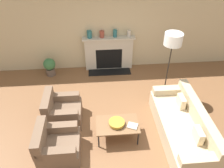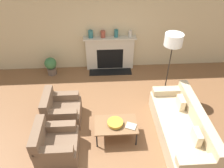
# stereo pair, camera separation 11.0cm
# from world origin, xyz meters

# --- Properties ---
(ground_plane) EXTENTS (18.00, 18.00, 0.00)m
(ground_plane) POSITION_xyz_m (0.00, 0.00, 0.00)
(ground_plane) COLOR brown
(wall_back) EXTENTS (18.00, 0.06, 2.90)m
(wall_back) POSITION_xyz_m (0.00, 3.04, 1.45)
(wall_back) COLOR #C6B289
(wall_back) RESTS_ON ground_plane
(fireplace) EXTENTS (1.67, 0.59, 1.13)m
(fireplace) POSITION_xyz_m (-0.05, 2.90, 0.55)
(fireplace) COLOR beige
(fireplace) RESTS_ON ground_plane
(couch) EXTENTS (0.91, 2.28, 0.78)m
(couch) POSITION_xyz_m (1.42, -0.15, 0.30)
(couch) COLOR tan
(couch) RESTS_ON ground_plane
(armchair_near) EXTENTS (0.85, 0.83, 0.79)m
(armchair_near) POSITION_xyz_m (-1.38, -0.46, 0.30)
(armchair_near) COLOR brown
(armchair_near) RESTS_ON ground_plane
(armchair_far) EXTENTS (0.85, 0.83, 0.79)m
(armchair_far) POSITION_xyz_m (-1.38, 0.56, 0.30)
(armchair_far) COLOR brown
(armchair_far) RESTS_ON ground_plane
(coffee_table) EXTENTS (0.95, 0.60, 0.42)m
(coffee_table) POSITION_xyz_m (-0.07, -0.07, 0.39)
(coffee_table) COLOR brown
(coffee_table) RESTS_ON ground_plane
(bowl) EXTENTS (0.35, 0.35, 0.08)m
(bowl) POSITION_xyz_m (-0.09, -0.08, 0.47)
(bowl) COLOR #BC8E2D
(bowl) RESTS_ON coffee_table
(book) EXTENTS (0.28, 0.26, 0.02)m
(book) POSITION_xyz_m (0.25, -0.17, 0.43)
(book) COLOR #B2A893
(book) RESTS_ON coffee_table
(floor_lamp) EXTENTS (0.44, 0.44, 1.91)m
(floor_lamp) POSITION_xyz_m (1.40, 1.30, 1.66)
(floor_lamp) COLOR black
(floor_lamp) RESTS_ON ground_plane
(mantel_vase_left) EXTENTS (0.15, 0.15, 0.23)m
(mantel_vase_left) POSITION_xyz_m (-0.64, 2.91, 1.24)
(mantel_vase_left) COLOR #28666B
(mantel_vase_left) RESTS_ON fireplace
(mantel_vase_center_left) EXTENTS (0.14, 0.14, 0.20)m
(mantel_vase_center_left) POSITION_xyz_m (-0.26, 2.91, 1.23)
(mantel_vase_center_left) COLOR brown
(mantel_vase_center_left) RESTS_ON fireplace
(mantel_vase_center_right) EXTENTS (0.12, 0.12, 0.23)m
(mantel_vase_center_right) POSITION_xyz_m (0.15, 2.91, 1.24)
(mantel_vase_center_right) COLOR #28666B
(mantel_vase_center_right) RESTS_ON fireplace
(mantel_vase_right) EXTENTS (0.12, 0.12, 0.20)m
(mantel_vase_right) POSITION_xyz_m (0.59, 2.91, 1.22)
(mantel_vase_right) COLOR beige
(mantel_vase_right) RESTS_ON fireplace
(potted_plant) EXTENTS (0.38, 0.38, 0.59)m
(potted_plant) POSITION_xyz_m (-1.96, 2.64, 0.33)
(potted_plant) COLOR brown
(potted_plant) RESTS_ON ground_plane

